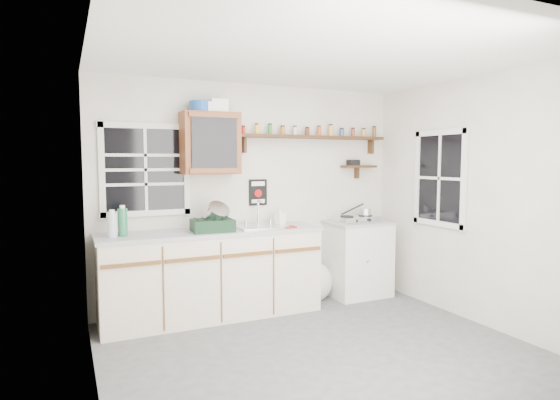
% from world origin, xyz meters
% --- Properties ---
extents(room, '(3.64, 3.24, 2.54)m').
position_xyz_m(room, '(0.00, 0.00, 1.25)').
color(room, '#48484A').
rests_on(room, ground).
extents(main_cabinet, '(2.31, 0.63, 0.92)m').
position_xyz_m(main_cabinet, '(-0.58, 1.30, 0.46)').
color(main_cabinet, beige).
rests_on(main_cabinet, floor).
extents(right_cabinet, '(0.73, 0.57, 0.91)m').
position_xyz_m(right_cabinet, '(1.25, 1.32, 0.46)').
color(right_cabinet, silver).
rests_on(right_cabinet, floor).
extents(sink, '(0.52, 0.44, 0.29)m').
position_xyz_m(sink, '(-0.05, 1.30, 0.93)').
color(sink, silver).
rests_on(sink, main_cabinet).
extents(upper_cabinet, '(0.60, 0.32, 0.65)m').
position_xyz_m(upper_cabinet, '(-0.55, 1.44, 1.82)').
color(upper_cabinet, brown).
rests_on(upper_cabinet, wall_back).
extents(upper_cabinet_clutter, '(0.40, 0.24, 0.14)m').
position_xyz_m(upper_cabinet_clutter, '(-0.58, 1.44, 2.21)').
color(upper_cabinet_clutter, '#17479B').
rests_on(upper_cabinet_clutter, upper_cabinet).
extents(spice_shelf, '(1.91, 0.18, 0.35)m').
position_xyz_m(spice_shelf, '(0.74, 1.51, 1.93)').
color(spice_shelf, black).
rests_on(spice_shelf, wall_back).
extents(secondary_shelf, '(0.45, 0.16, 0.24)m').
position_xyz_m(secondary_shelf, '(1.36, 1.52, 1.58)').
color(secondary_shelf, black).
rests_on(secondary_shelf, wall_back).
extents(warning_sign, '(0.22, 0.02, 0.30)m').
position_xyz_m(warning_sign, '(0.05, 1.59, 1.28)').
color(warning_sign, black).
rests_on(warning_sign, wall_back).
extents(window_back, '(0.93, 0.03, 0.98)m').
position_xyz_m(window_back, '(-1.20, 1.59, 1.55)').
color(window_back, black).
rests_on(window_back, wall_back).
extents(window_right, '(0.03, 0.78, 1.08)m').
position_xyz_m(window_right, '(1.79, 0.55, 1.45)').
color(window_right, black).
rests_on(window_right, wall_back).
extents(water_bottles, '(0.19, 0.14, 0.30)m').
position_xyz_m(water_bottles, '(-1.52, 1.28, 1.05)').
color(water_bottles, '#A9BBC6').
rests_on(water_bottles, main_cabinet).
extents(dish_rack, '(0.44, 0.34, 0.31)m').
position_xyz_m(dish_rack, '(-0.59, 1.22, 1.02)').
color(dish_rack, black).
rests_on(dish_rack, main_cabinet).
extents(soap_bottle, '(0.12, 0.12, 0.21)m').
position_xyz_m(soap_bottle, '(0.22, 1.36, 1.02)').
color(soap_bottle, white).
rests_on(soap_bottle, main_cabinet).
extents(rag, '(0.13, 0.12, 0.02)m').
position_xyz_m(rag, '(0.23, 1.12, 0.93)').
color(rag, maroon).
rests_on(rag, main_cabinet).
extents(hotplate, '(0.55, 0.33, 0.08)m').
position_xyz_m(hotplate, '(1.21, 1.31, 0.95)').
color(hotplate, silver).
rests_on(hotplate, right_cabinet).
extents(saucepan, '(0.35, 0.20, 0.15)m').
position_xyz_m(saucepan, '(1.33, 1.31, 1.02)').
color(saucepan, silver).
rests_on(saucepan, hotplate).
extents(trash_bag, '(0.44, 0.40, 0.50)m').
position_xyz_m(trash_bag, '(0.68, 1.40, 0.21)').
color(trash_bag, silver).
rests_on(trash_bag, floor).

